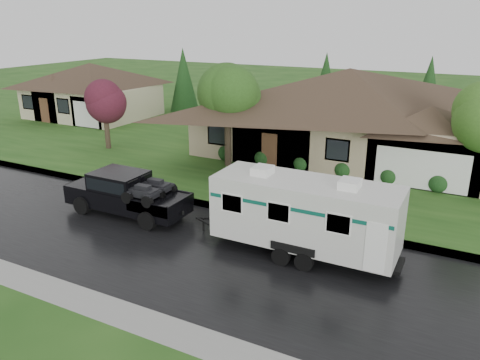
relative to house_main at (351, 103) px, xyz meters
name	(u,v)px	position (x,y,z in m)	size (l,w,h in m)	color
ground	(211,229)	(-2.29, -13.84, -3.59)	(140.00, 140.00, 0.00)	#204A17
road	(186,248)	(-2.29, -15.84, -3.59)	(140.00, 8.00, 0.01)	black
curb	(235,210)	(-2.29, -11.59, -3.52)	(140.00, 0.50, 0.15)	gray
lawn	(320,148)	(-2.29, 1.16, -3.52)	(140.00, 26.00, 0.15)	#204A17
house_main	(351,103)	(0.00, 0.00, 0.00)	(19.44, 10.80, 6.90)	tan
house_far	(92,86)	(-24.07, 2.02, -0.62)	(10.80, 8.64, 5.80)	#C1B58F
tree_left_green	(228,95)	(-5.94, -5.60, 0.88)	(3.76, 3.76, 6.23)	#382B1E
tree_red	(104,102)	(-15.30, -5.90, -0.22)	(2.81, 2.81, 4.65)	#382B1E
shrub_row	(322,165)	(-0.29, -4.54, -2.94)	(13.60, 1.00, 1.00)	#143814
pickup_truck	(125,192)	(-6.76, -14.12, -2.52)	(6.01, 2.28, 2.00)	black
travel_trailer	(305,212)	(2.05, -14.12, -1.83)	(7.41, 2.60, 3.32)	silver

